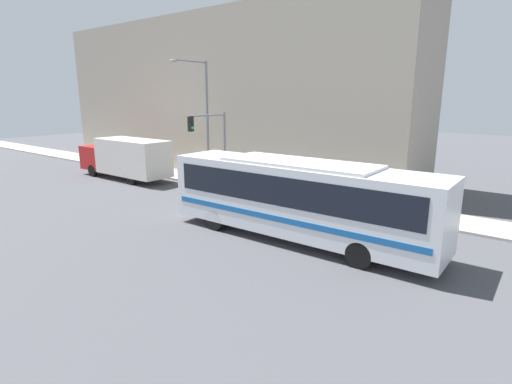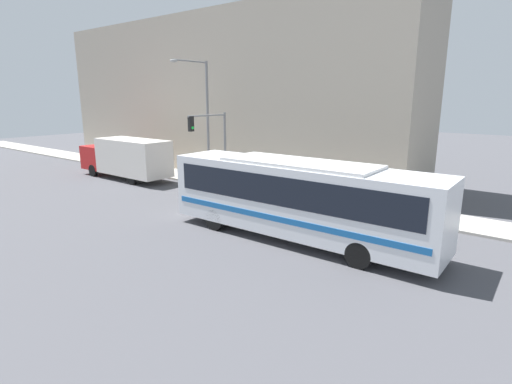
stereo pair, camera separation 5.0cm
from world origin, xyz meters
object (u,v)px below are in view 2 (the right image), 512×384
delivery_truck (126,157)px  traffic_light_pole (213,136)px  street_lamp (203,112)px  fire_hydrant (365,202)px  city_bus (298,195)px

delivery_truck → traffic_light_pole: bearing=-79.3°
traffic_light_pole → street_lamp: (0.87, 1.65, 1.48)m
delivery_truck → fire_hydrant: 17.70m
fire_hydrant → city_bus: bearing=174.6°
city_bus → fire_hydrant: size_ratio=14.60×
street_lamp → traffic_light_pole: bearing=-117.8°
traffic_light_pole → street_lamp: street_lamp is taller
fire_hydrant → traffic_light_pole: size_ratio=0.17×
street_lamp → city_bus: bearing=-116.8°
city_bus → traffic_light_pole: bearing=62.8°
city_bus → traffic_light_pole: traffic_light_pole is taller
fire_hydrant → traffic_light_pole: (-1.03, 9.99, 2.94)m
delivery_truck → street_lamp: street_lamp is taller
city_bus → fire_hydrant: bearing=-6.0°
city_bus → delivery_truck: size_ratio=1.41×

